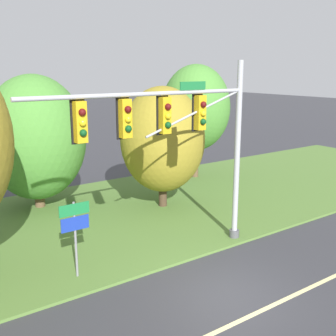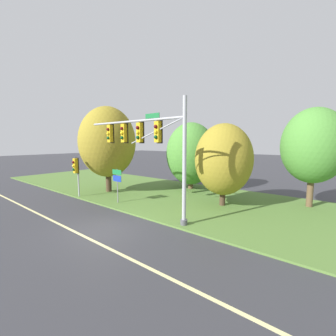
{
  "view_description": "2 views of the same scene",
  "coord_description": "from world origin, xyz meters",
  "px_view_note": "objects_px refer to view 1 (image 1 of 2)",
  "views": [
    {
      "loc": [
        -8.33,
        -8.46,
        6.82
      ],
      "look_at": [
        0.79,
        4.35,
        3.07
      ],
      "focal_mm": 45.0,
      "sensor_mm": 36.0,
      "label": 1
    },
    {
      "loc": [
        10.1,
        -6.86,
        4.69
      ],
      "look_at": [
        0.94,
        4.37,
        3.0
      ],
      "focal_mm": 24.0,
      "sensor_mm": 36.0,
      "label": 2
    }
  ],
  "objects_px": {
    "traffic_signal_mast": "(179,130)",
    "route_sign_post": "(75,226)",
    "tree_behind_signpost": "(163,140)",
    "tree_mid_verge": "(196,108)",
    "tree_left_of_mast": "(35,138)"
  },
  "relations": [
    {
      "from": "tree_behind_signpost",
      "to": "traffic_signal_mast",
      "type": "bearing_deg",
      "value": -119.13
    },
    {
      "from": "traffic_signal_mast",
      "to": "tree_behind_signpost",
      "type": "xyz_separation_m",
      "value": [
        2.78,
        4.99,
        -1.31
      ]
    },
    {
      "from": "tree_mid_verge",
      "to": "tree_left_of_mast",
      "type": "bearing_deg",
      "value": -179.15
    },
    {
      "from": "tree_left_of_mast",
      "to": "tree_mid_verge",
      "type": "height_order",
      "value": "tree_mid_verge"
    },
    {
      "from": "route_sign_post",
      "to": "tree_mid_verge",
      "type": "height_order",
      "value": "tree_mid_verge"
    },
    {
      "from": "traffic_signal_mast",
      "to": "route_sign_post",
      "type": "xyz_separation_m",
      "value": [
        -3.7,
        0.59,
        -2.88
      ]
    },
    {
      "from": "route_sign_post",
      "to": "tree_behind_signpost",
      "type": "bearing_deg",
      "value": 34.14
    },
    {
      "from": "tree_behind_signpost",
      "to": "tree_mid_verge",
      "type": "bearing_deg",
      "value": 35.89
    },
    {
      "from": "tree_behind_signpost",
      "to": "tree_mid_verge",
      "type": "xyz_separation_m",
      "value": [
        4.97,
        3.6,
        0.98
      ]
    },
    {
      "from": "traffic_signal_mast",
      "to": "tree_left_of_mast",
      "type": "bearing_deg",
      "value": 105.0
    },
    {
      "from": "tree_left_of_mast",
      "to": "tree_behind_signpost",
      "type": "distance_m",
      "value": 6.11
    },
    {
      "from": "tree_left_of_mast",
      "to": "tree_behind_signpost",
      "type": "height_order",
      "value": "tree_left_of_mast"
    },
    {
      "from": "traffic_signal_mast",
      "to": "route_sign_post",
      "type": "distance_m",
      "value": 4.73
    },
    {
      "from": "tree_behind_signpost",
      "to": "route_sign_post",
      "type": "bearing_deg",
      "value": -145.86
    },
    {
      "from": "route_sign_post",
      "to": "tree_left_of_mast",
      "type": "bearing_deg",
      "value": 79.59
    }
  ]
}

